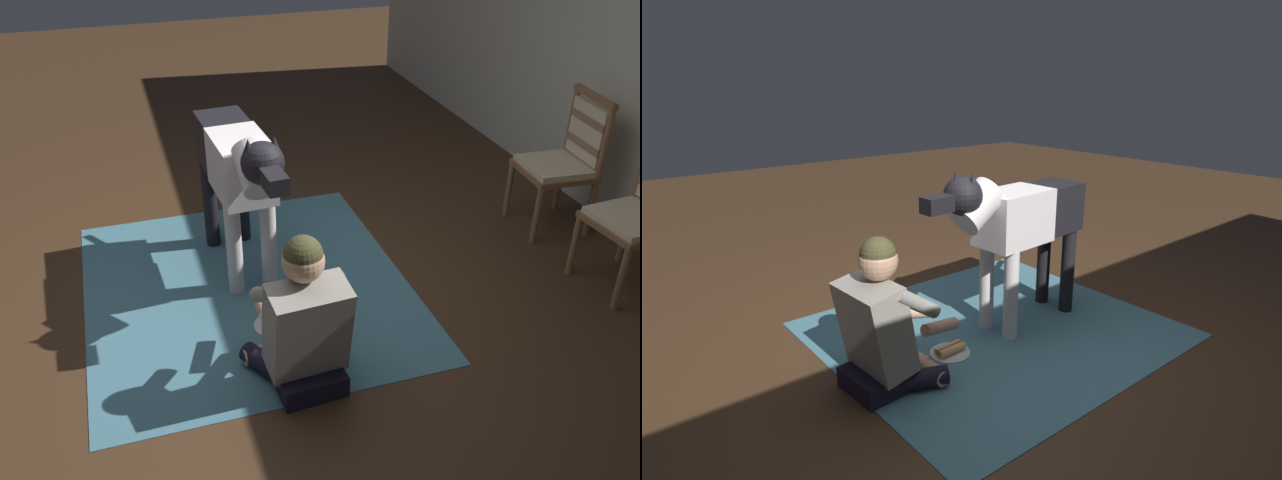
# 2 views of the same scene
# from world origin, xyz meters

# --- Properties ---
(ground_plane) EXTENTS (15.10, 15.10, 0.00)m
(ground_plane) POSITION_xyz_m (0.00, 0.00, 0.00)
(ground_plane) COLOR #422B19
(area_rug) EXTENTS (2.18, 1.99, 0.01)m
(area_rug) POSITION_xyz_m (-0.10, 0.00, 0.00)
(area_rug) COLOR #447484
(area_rug) RESTS_ON ground
(person_sitting_on_floor) EXTENTS (0.67, 0.58, 0.87)m
(person_sitting_on_floor) POSITION_xyz_m (0.81, 0.10, 0.36)
(person_sitting_on_floor) COLOR black
(person_sitting_on_floor) RESTS_ON ground
(large_dog) EXTENTS (1.49, 0.36, 1.14)m
(large_dog) POSITION_xyz_m (-0.29, 0.03, 0.74)
(large_dog) COLOR white
(large_dog) RESTS_ON ground
(hot_dog_on_plate) EXTENTS (0.25, 0.25, 0.06)m
(hot_dog_on_plate) POSITION_xyz_m (0.32, 0.07, 0.02)
(hot_dog_on_plate) COLOR silver
(hot_dog_on_plate) RESTS_ON ground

